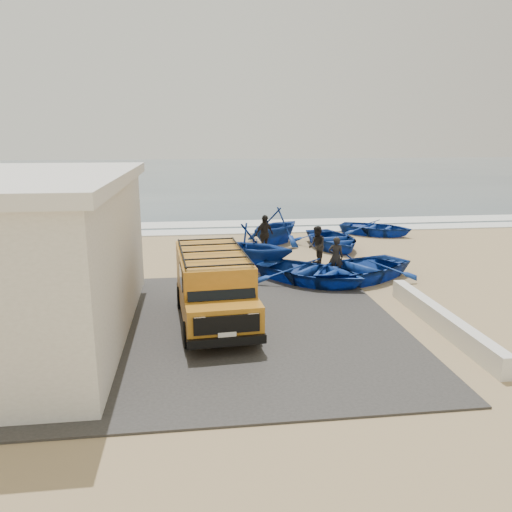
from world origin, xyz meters
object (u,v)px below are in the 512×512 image
boat_near_left (311,272)px  boat_far_right (376,228)px  boat_mid_right (332,239)px  fisherman_middle (317,246)px  boat_mid_left (250,247)px  fisherman_back (264,234)px  boat_near_right (358,268)px  boat_far_left (276,226)px  van (214,285)px  parapet (442,320)px  fisherman_front (336,257)px

boat_near_left → boat_far_right: (5.56, 8.39, -0.04)m
boat_mid_right → fisherman_middle: 3.37m
boat_mid_left → boat_mid_right: 5.42m
fisherman_middle → fisherman_back: fisherman_back is taller
boat_near_right → boat_far_right: bearing=127.2°
boat_far_left → van: bearing=-63.4°
boat_mid_left → boat_far_left: (1.81, 4.60, -0.02)m
fisherman_middle → boat_mid_right: bearing=153.6°
boat_mid_left → boat_mid_right: bearing=-24.3°
boat_far_right → parapet: bearing=-158.0°
parapet → fisherman_front: fisherman_front is taller
van → boat_far_right: (9.17, 11.73, -0.71)m
boat_near_left → fisherman_middle: (0.85, 2.56, 0.38)m
boat_near_left → boat_near_right: bearing=-40.5°
boat_far_left → boat_mid_left: bearing=-66.1°
boat_mid_right → boat_near_left: bearing=-120.4°
van → fisherman_back: bearing=67.9°
parapet → boat_mid_left: 8.37m
boat_near_left → boat_far_right: size_ratio=1.10×
van → fisherman_middle: size_ratio=3.03×
boat_mid_right → boat_mid_left: bearing=-150.2°
parapet → boat_mid_right: 10.31m
boat_near_left → fisherman_middle: bearing=25.2°
boat_far_right → boat_near_right: bearing=-169.7°
boat_mid_right → boat_far_left: bearing=144.5°
parapet → boat_far_left: bearing=103.0°
boat_far_right → fisherman_back: fisherman_back is taller
van → boat_mid_left: bearing=69.1°
boat_mid_left → parapet: bearing=-119.1°
boat_near_right → boat_mid_left: bearing=-147.4°
boat_far_left → fisherman_front: size_ratio=2.21×
boat_near_left → boat_mid_left: boat_mid_left is taller
fisherman_front → fisherman_middle: fisherman_middle is taller
van → boat_mid_right: (5.96, 8.89, -0.68)m
boat_mid_right → boat_far_right: boat_mid_right is taller
boat_far_left → fisherman_back: 2.14m
boat_near_left → fisherman_front: fisherman_front is taller
boat_mid_right → fisherman_middle: (-1.49, -3.00, 0.38)m
boat_mid_left → fisherman_middle: boat_mid_left is taller
boat_mid_right → parapet: bearing=-96.4°
boat_mid_left → boat_mid_right: size_ratio=0.85×
boat_near_left → boat_far_left: bearing=44.8°
van → boat_near_left: (3.62, 3.34, -0.68)m
boat_far_left → fisherman_middle: 4.43m
fisherman_back → boat_mid_right: bearing=-24.2°
boat_far_left → boat_far_right: bearing=60.2°
boat_far_left → boat_near_left: bearing=-43.5°
van → fisherman_back: size_ratio=2.80×
boat_near_right → boat_far_left: (-1.93, 6.70, 0.44)m
boat_near_left → boat_mid_left: 3.03m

